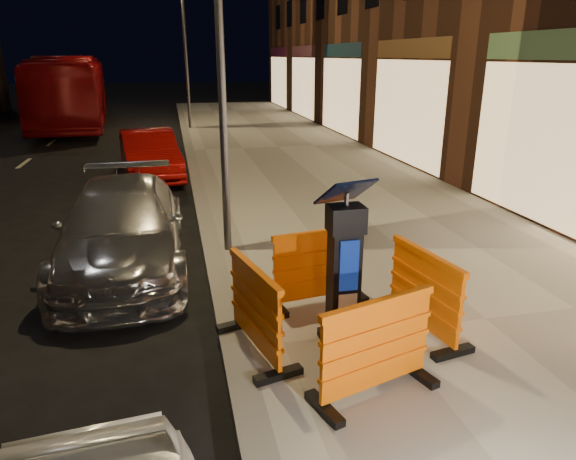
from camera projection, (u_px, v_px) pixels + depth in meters
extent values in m
plane|color=black|center=(236.00, 360.00, 5.56)|extent=(120.00, 120.00, 0.00)
cube|color=gray|center=(485.00, 324.00, 6.15)|extent=(6.00, 60.00, 0.15)
cube|color=slate|center=(236.00, 354.00, 5.53)|extent=(0.30, 60.00, 0.15)
cube|color=black|center=(344.00, 268.00, 5.38)|extent=(0.65, 0.65, 1.73)
cube|color=#FF6A06|center=(376.00, 348.00, 4.62)|extent=(1.33, 0.85, 0.96)
cube|color=#FF6A06|center=(319.00, 267.00, 6.38)|extent=(1.30, 0.70, 0.96)
cube|color=#FF6A06|center=(255.00, 310.00, 5.31)|extent=(0.79, 1.32, 0.96)
cube|color=#FF6A06|center=(424.00, 293.00, 5.70)|extent=(0.72, 1.31, 0.96)
imported|color=#ADADB2|center=(127.00, 267.00, 8.01)|extent=(1.84, 4.44, 1.28)
imported|color=maroon|center=(151.00, 178.00, 13.82)|extent=(1.83, 3.95, 1.25)
imported|color=maroon|center=(76.00, 127.00, 23.50)|extent=(3.55, 11.30, 3.10)
cylinder|color=#3F3F44|center=(220.00, 54.00, 7.36)|extent=(0.12, 0.12, 6.00)
cylinder|color=#3F3F44|center=(186.00, 54.00, 21.21)|extent=(0.12, 0.12, 6.00)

